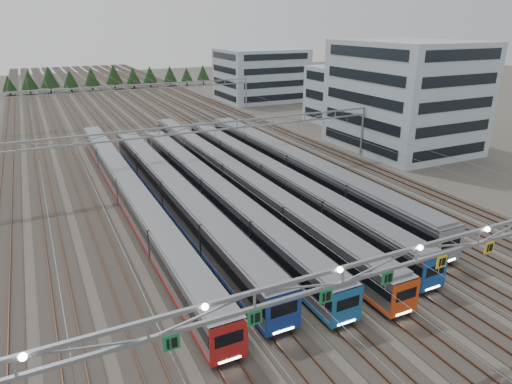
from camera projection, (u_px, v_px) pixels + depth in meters
name	position (u px, v px, depth m)	size (l,w,h in m)	color
ground	(403.00, 350.00, 30.92)	(400.00, 400.00, 0.00)	#47423A
track_bed	(120.00, 104.00, 114.40)	(54.00, 260.00, 5.42)	#2D2823
train_a	(128.00, 191.00, 54.37)	(2.65, 61.66, 3.44)	black
train_b	(174.00, 193.00, 53.15)	(2.82, 52.38, 3.67)	black
train_c	(212.00, 190.00, 54.45)	(2.63, 53.27, 3.41)	black
train_d	(231.00, 175.00, 60.16)	(2.58, 64.29, 3.35)	black
train_e	(270.00, 175.00, 60.02)	(2.61, 56.43, 3.39)	black
train_f	(296.00, 166.00, 62.52)	(3.06, 53.15, 3.99)	black
gantry_near	(416.00, 259.00, 28.31)	(56.36, 0.61, 8.08)	gray
gantry_mid	(200.00, 135.00, 62.28)	(56.36, 0.36, 8.00)	gray
gantry_far	(131.00, 92.00, 100.08)	(56.36, 0.36, 8.00)	gray
depot_bldg_south	(404.00, 96.00, 77.40)	(18.00, 22.00, 18.00)	#9BACB9
depot_bldg_mid	(351.00, 96.00, 97.86)	(14.00, 16.00, 11.88)	#9BACB9
depot_bldg_north	(261.00, 75.00, 126.95)	(22.00, 18.00, 13.88)	#9BACB9
treeline	(83.00, 78.00, 143.53)	(87.50, 5.60, 7.02)	#332114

